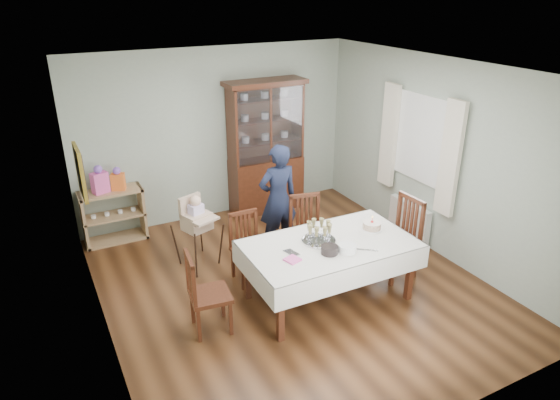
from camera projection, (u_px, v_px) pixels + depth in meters
floor at (292, 284)px, 6.40m from camera, size 5.00×5.00×0.00m
room_shell at (272, 146)px, 6.15m from camera, size 5.00×5.00×5.00m
dining_table at (329, 271)px, 5.97m from camera, size 2.02×1.18×0.76m
china_cabinet at (266, 146)px, 8.10m from camera, size 1.30×0.48×2.18m
sideboard at (114, 216)px, 7.35m from camera, size 0.90×0.38×0.80m
picture_frame at (80, 172)px, 5.45m from camera, size 0.04×0.48×0.58m
window at (422, 139)px, 6.96m from camera, size 0.04×1.02×1.22m
curtain_left at (450, 159)px, 6.47m from camera, size 0.07×0.30×1.55m
curtain_right at (389, 135)px, 7.48m from camera, size 0.07×0.30×1.55m
radiator at (409, 220)px, 7.44m from camera, size 0.10×0.80×0.55m
chair_far_left at (249, 261)px, 6.41m from camera, size 0.41×0.41×0.91m
chair_far_right at (308, 246)px, 6.72m from camera, size 0.52×0.52×0.98m
chair_end_left at (209, 307)px, 5.47m from camera, size 0.48×0.48×0.95m
chair_end_right at (395, 253)px, 6.51m from camera, size 0.50×0.50×1.07m
woman at (278, 199)px, 6.94m from camera, size 0.58×0.39×1.58m
high_chair at (198, 238)px, 6.71m from camera, size 0.58×0.58×1.02m
champagne_tray at (319, 236)px, 5.83m from camera, size 0.41×0.41×0.25m
birthday_cake at (372, 226)px, 6.13m from camera, size 0.26×0.26×0.18m
plate_stack_dark at (330, 250)px, 5.58m from camera, size 0.25×0.25×0.09m
plate_stack_white at (347, 248)px, 5.62m from camera, size 0.27×0.27×0.09m
napkin_stack at (292, 260)px, 5.45m from camera, size 0.19×0.19×0.02m
cutlery at (288, 253)px, 5.59m from camera, size 0.16×0.20×0.01m
cake_knife at (365, 250)px, 5.66m from camera, size 0.24×0.19×0.01m
gift_bag_pink at (100, 181)px, 7.05m from camera, size 0.26×0.21×0.41m
gift_bag_orange at (118, 180)px, 7.17m from camera, size 0.22×0.19×0.35m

